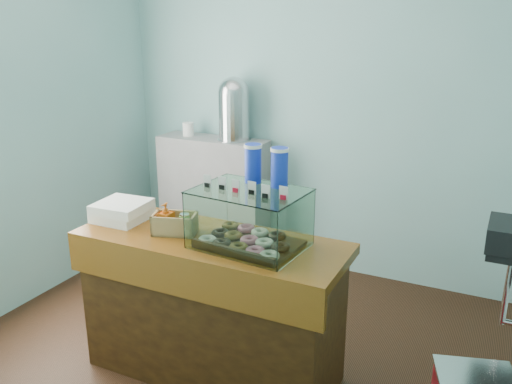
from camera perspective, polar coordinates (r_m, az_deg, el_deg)
The scene contains 8 objects.
ground at distance 3.76m, azimuth -2.45°, elevation -16.29°, with size 3.50×3.50×0.00m, color black.
room_shell at distance 3.14m, azimuth -2.38°, elevation 10.46°, with size 3.54×3.04×2.82m.
counter at distance 3.33m, azimuth -4.68°, elevation -11.91°, with size 1.60×0.60×0.90m.
back_shelf at distance 4.96m, azimuth -4.45°, elevation -0.57°, with size 1.00×0.32×1.10m, color gray.
display_case at distance 2.98m, azimuth -0.37°, elevation -2.41°, with size 0.63×0.48×0.54m.
condiment_crate at distance 3.21m, azimuth -8.72°, elevation -3.20°, with size 0.28×0.22×0.18m.
pastry_boxes at distance 3.48m, azimuth -13.91°, elevation -1.94°, with size 0.32×0.32×0.12m.
coffee_urn at distance 4.67m, azimuth -2.34°, elevation 8.90°, with size 0.30×0.30×0.54m.
Camera 1 is at (1.50, -2.73, 2.10)m, focal length 38.00 mm.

